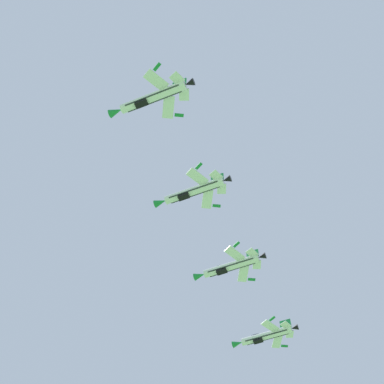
% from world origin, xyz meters
% --- Properties ---
extents(fighter_jet_left_wing, '(15.65, 10.34, 4.35)m').
position_xyz_m(fighter_jet_left_wing, '(-8.66, 34.27, 89.63)').
color(fighter_jet_left_wing, silver).
extents(fighter_jet_right_wing, '(15.65, 10.33, 4.37)m').
position_xyz_m(fighter_jet_right_wing, '(-3.53, 54.88, 90.85)').
color(fighter_jet_right_wing, silver).
extents(fighter_jet_left_outer, '(15.65, 10.30, 4.38)m').
position_xyz_m(fighter_jet_left_outer, '(2.53, 73.47, 89.44)').
color(fighter_jet_left_outer, silver).
extents(fighter_jet_right_outer, '(15.65, 10.34, 4.36)m').
position_xyz_m(fighter_jet_right_outer, '(9.49, 95.80, 89.85)').
color(fighter_jet_right_outer, silver).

